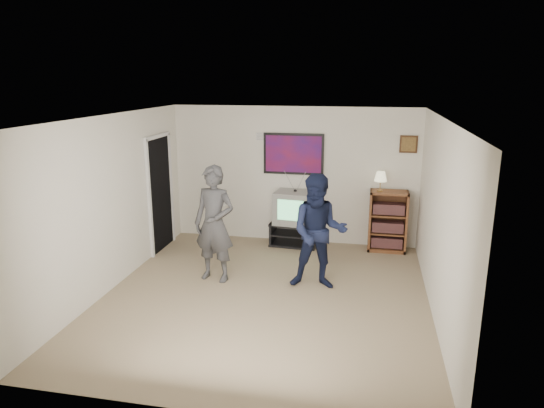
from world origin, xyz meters
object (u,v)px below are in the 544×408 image
(crt_television, at_px, (295,207))
(person_short, at_px, (319,232))
(media_stand, at_px, (294,234))
(person_tall, at_px, (214,224))
(bookshelf, at_px, (388,221))

(crt_television, distance_m, person_short, 1.86)
(media_stand, distance_m, person_tall, 2.11)
(media_stand, xyz_separation_m, bookshelf, (1.66, 0.05, 0.33))
(media_stand, bearing_deg, crt_television, 3.52)
(crt_television, xyz_separation_m, person_short, (0.61, -1.75, 0.13))
(bookshelf, distance_m, person_tall, 3.18)
(bookshelf, relative_size, person_tall, 0.62)
(bookshelf, bearing_deg, person_tall, -145.03)
(media_stand, distance_m, bookshelf, 1.69)
(crt_television, height_order, bookshelf, bookshelf)
(crt_television, distance_m, bookshelf, 1.66)
(media_stand, height_order, bookshelf, bookshelf)
(media_stand, bearing_deg, bookshelf, 5.25)
(bookshelf, bearing_deg, crt_television, -178.26)
(person_tall, bearing_deg, person_short, 11.00)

